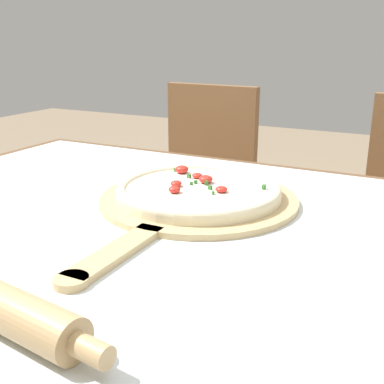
{
  "coord_description": "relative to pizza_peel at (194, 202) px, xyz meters",
  "views": [
    {
      "loc": [
        0.39,
        -0.71,
        1.06
      ],
      "look_at": [
        -0.03,
        0.09,
        0.77
      ],
      "focal_mm": 45.0,
      "sensor_mm": 36.0,
      "label": 1
    }
  ],
  "objects": [
    {
      "name": "dining_table",
      "position": [
        0.03,
        -0.1,
        -0.1
      ],
      "size": [
        1.49,
        1.01,
        0.73
      ],
      "color": "brown",
      "rests_on": "ground_plane"
    },
    {
      "name": "towel_cloth",
      "position": [
        0.03,
        -0.1,
        -0.01
      ],
      "size": [
        1.41,
        0.93,
        0.0
      ],
      "color": "silver",
      "rests_on": "dining_table"
    },
    {
      "name": "pizza_peel",
      "position": [
        0.0,
        0.0,
        0.0
      ],
      "size": [
        0.4,
        0.62,
        0.01
      ],
      "color": "tan",
      "rests_on": "towel_cloth"
    },
    {
      "name": "pizza",
      "position": [
        -0.0,
        0.02,
        0.02
      ],
      "size": [
        0.33,
        0.33,
        0.04
      ],
      "color": "beige",
      "rests_on": "pizza_peel"
    },
    {
      "name": "chair_left",
      "position": [
        -0.38,
        0.79,
        -0.23
      ],
      "size": [
        0.42,
        0.42,
        0.89
      ],
      "rotation": [
        0.0,
        0.0,
        -0.06
      ],
      "color": "brown",
      "rests_on": "ground_plane"
    }
  ]
}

